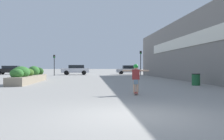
# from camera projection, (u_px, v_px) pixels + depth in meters

# --- Properties ---
(ground_plane) EXTENTS (300.00, 300.00, 0.00)m
(ground_plane) POSITION_uv_depth(u_px,v_px,m) (131.00, 116.00, 6.66)
(ground_plane) COLOR gray
(building_wall_right) EXTENTS (0.67, 41.34, 6.03)m
(building_wall_right) POSITION_uv_depth(u_px,v_px,m) (197.00, 46.00, 20.97)
(building_wall_right) COLOR gray
(building_wall_right) RESTS_ON ground_plane
(planter_box) EXTENTS (1.33, 8.88, 1.38)m
(planter_box) POSITION_uv_depth(u_px,v_px,m) (29.00, 76.00, 20.61)
(planter_box) COLOR gray
(planter_box) RESTS_ON ground_plane
(skateboard) EXTENTS (0.27, 0.66, 0.10)m
(skateboard) POSITION_uv_depth(u_px,v_px,m) (136.00, 93.00, 11.74)
(skateboard) COLOR maroon
(skateboard) RESTS_ON ground_plane
(skateboarder) EXTENTS (1.25, 0.25, 1.34)m
(skateboarder) POSITION_uv_depth(u_px,v_px,m) (136.00, 75.00, 11.72)
(skateboarder) COLOR tan
(skateboarder) RESTS_ON skateboard
(trash_bin) EXTENTS (0.60, 0.60, 0.83)m
(trash_bin) POSITION_uv_depth(u_px,v_px,m) (196.00, 80.00, 17.52)
(trash_bin) COLOR #1E5B33
(trash_bin) RESTS_ON ground_plane
(car_leftmost) EXTENTS (4.72, 1.90, 1.51)m
(car_leftmost) POSITION_uv_depth(u_px,v_px,m) (10.00, 70.00, 43.19)
(car_leftmost) COLOR black
(car_leftmost) RESTS_ON ground_plane
(car_center_left) EXTENTS (4.38, 1.85, 1.57)m
(car_center_left) POSITION_uv_depth(u_px,v_px,m) (129.00, 70.00, 44.86)
(car_center_left) COLOR #BCBCC1
(car_center_left) RESTS_ON ground_plane
(car_center_right) EXTENTS (4.57, 2.01, 1.62)m
(car_center_right) POSITION_uv_depth(u_px,v_px,m) (76.00, 70.00, 41.30)
(car_center_right) COLOR silver
(car_center_right) RESTS_ON ground_plane
(car_rightmost) EXTENTS (4.04, 1.88, 1.54)m
(car_rightmost) POSITION_uv_depth(u_px,v_px,m) (194.00, 70.00, 43.55)
(car_rightmost) COLOR navy
(car_rightmost) RESTS_ON ground_plane
(traffic_light_left) EXTENTS (0.28, 0.30, 3.12)m
(traffic_light_left) POSITION_uv_depth(u_px,v_px,m) (54.00, 61.00, 37.38)
(traffic_light_left) COLOR black
(traffic_light_left) RESTS_ON ground_plane
(traffic_light_right) EXTENTS (0.28, 0.30, 3.76)m
(traffic_light_right) POSITION_uv_depth(u_px,v_px,m) (141.00, 59.00, 38.18)
(traffic_light_right) COLOR black
(traffic_light_right) RESTS_ON ground_plane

